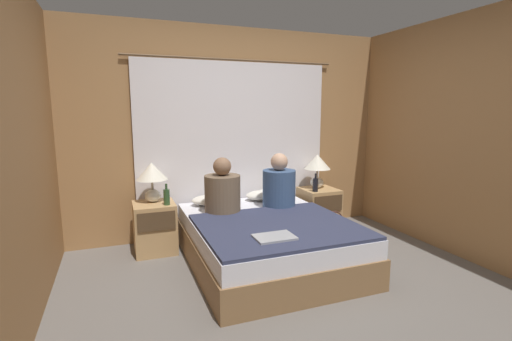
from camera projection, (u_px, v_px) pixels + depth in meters
name	position (u px, v px, depth m)	size (l,w,h in m)	color
ground_plane	(300.00, 296.00, 3.09)	(16.00, 16.00, 0.00)	#66605B
wall_back	(233.00, 133.00, 4.55)	(4.03, 0.06, 2.50)	#A37547
wall_left	(5.00, 159.00, 2.18)	(0.06, 3.69, 2.50)	#A37547
wall_right	(485.00, 139.00, 3.58)	(0.06, 3.69, 2.50)	#A37547
curtain_panel	(235.00, 149.00, 4.53)	(2.56, 0.02, 2.13)	white
bed	(266.00, 241.00, 3.74)	(1.49, 1.90, 0.45)	olive
nightstand_left	(155.00, 227.00, 4.02)	(0.43, 0.45, 0.54)	tan
nightstand_right	(319.00, 209.00, 4.73)	(0.43, 0.45, 0.54)	tan
lamp_left	(152.00, 175.00, 3.99)	(0.33, 0.33, 0.43)	silver
lamp_right	(317.00, 165.00, 4.70)	(0.33, 0.33, 0.43)	silver
pillow_left	(215.00, 199.00, 4.27)	(0.54, 0.32, 0.12)	silver
pillow_right	(267.00, 195.00, 4.50)	(0.54, 0.32, 0.12)	silver
blanket_on_bed	(278.00, 226.00, 3.43)	(1.43, 1.26, 0.03)	#2D334C
person_left_in_bed	(223.00, 191.00, 3.89)	(0.38, 0.38, 0.59)	brown
person_right_in_bed	(279.00, 186.00, 4.11)	(0.36, 0.36, 0.61)	#38517A
beer_bottle_on_left_stand	(167.00, 197.00, 3.89)	(0.07, 0.07, 0.23)	#2D4C28
beer_bottle_on_right_stand	(315.00, 185.00, 4.52)	(0.07, 0.07, 0.22)	black
laptop_on_bed	(274.00, 237.00, 3.07)	(0.33, 0.23, 0.02)	#9EA0A5
handbag_on_floor	(333.00, 231.00, 4.41)	(0.35, 0.18, 0.35)	brown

